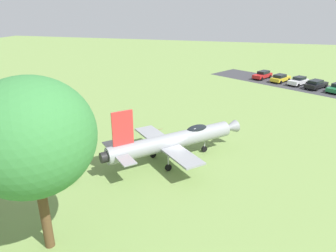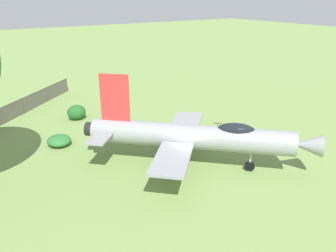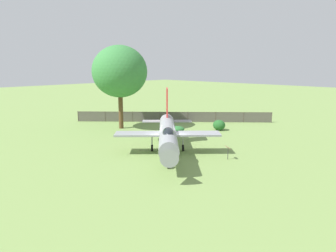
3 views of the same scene
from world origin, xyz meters
name	(u,v)px [view 2 (image 2 of 3)]	position (x,y,z in m)	size (l,w,h in m)	color
ground_plane	(189,165)	(0.00, 0.00, 0.00)	(200.00, 200.00, 0.00)	#75934C
display_jet	(195,136)	(0.23, -0.23, 2.01)	(11.56, 11.50, 5.57)	gray
shrub_near_fence	(77,112)	(-2.91, 11.92, 0.63)	(1.56, 1.34, 1.26)	#235B26
shrub_by_tree	(59,141)	(-5.79, 7.51, 0.35)	(1.63, 1.82, 0.71)	#2D7033
info_plaque	(217,125)	(4.58, 2.58, 0.85)	(0.72, 0.68, 1.14)	#333333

